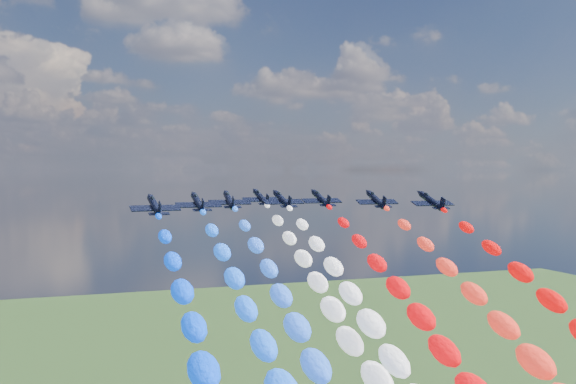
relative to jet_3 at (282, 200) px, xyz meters
name	(u,v)px	position (x,y,z in m)	size (l,w,h in m)	color
jet_0	(155,206)	(-31.35, -16.38, 0.00)	(9.46, 12.69, 2.80)	black
jet_1	(198,202)	(-21.09, -7.06, 0.00)	(9.46, 12.69, 2.80)	black
jet_2	(229,200)	(-12.20, 1.51, 0.00)	(9.46, 12.69, 2.80)	black
jet_3	(282,200)	(0.00, 0.00, 0.00)	(9.46, 12.69, 2.80)	black
jet_4	(261,198)	(-1.39, 12.51, 0.00)	(9.46, 12.69, 2.80)	black
trail_4	(363,374)	(-1.39, -46.18, -26.93)	(5.87, 113.05, 56.32)	white
jet_5	(321,199)	(10.32, 1.83, 0.00)	(9.46, 12.69, 2.80)	black
jet_6	(376,200)	(20.23, -7.51, 0.00)	(9.46, 12.69, 2.80)	black
jet_7	(431,201)	(28.88, -17.22, 0.00)	(9.46, 12.69, 2.80)	black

